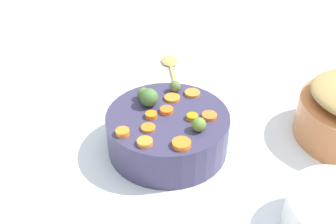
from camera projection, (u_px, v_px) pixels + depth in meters
The scene contains 17 objects.
tabletop at pixel (161, 151), 0.92m from camera, with size 2.40×2.40×0.02m, color silver.
serving_bowl_carrots at pixel (168, 132), 0.89m from camera, with size 0.28×0.28×0.10m, color #373353.
carrot_slice_0 at pixel (192, 93), 0.93m from camera, with size 0.04×0.04×0.01m, color orange.
carrot_slice_1 at pixel (181, 144), 0.77m from camera, with size 0.04×0.04×0.01m, color orange.
carrot_slice_2 at pixel (151, 115), 0.86m from camera, with size 0.03×0.03×0.01m, color orange.
carrot_slice_3 at pixel (172, 98), 0.92m from camera, with size 0.04×0.04×0.01m, color orange.
carrot_slice_4 at pixel (209, 116), 0.85m from camera, with size 0.03×0.03×0.01m, color orange.
carrot_slice_5 at pixel (123, 132), 0.80m from camera, with size 0.03×0.03×0.01m, color orange.
carrot_slice_6 at pixel (192, 117), 0.85m from camera, with size 0.03×0.03×0.01m, color orange.
carrot_slice_7 at pixel (145, 142), 0.78m from camera, with size 0.03×0.03×0.01m, color orange.
carrot_slice_8 at pixel (148, 128), 0.82m from camera, with size 0.03×0.03×0.01m, color orange.
carrot_slice_9 at pixel (167, 110), 0.87m from camera, with size 0.03×0.03×0.01m, color orange.
brussels_sprout_0 at pixel (199, 124), 0.81m from camera, with size 0.03×0.03×0.03m, color olive.
brussels_sprout_1 at pixel (149, 98), 0.88m from camera, with size 0.04×0.04×0.04m, color #466E33.
brussels_sprout_2 at pixel (144, 94), 0.91m from camera, with size 0.03×0.03×0.03m, color #4D6F2F.
brussels_sprout_3 at pixel (175, 86), 0.94m from camera, with size 0.03×0.03×0.03m, color #586D3F.
wooden_spoon at pixel (171, 67), 1.23m from camera, with size 0.31×0.06×0.01m.
Camera 1 is at (0.68, -0.13, 0.62)m, focal length 40.83 mm.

